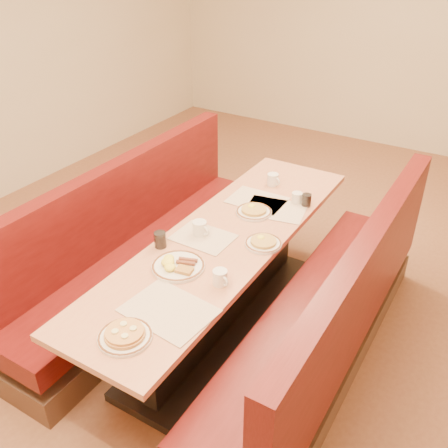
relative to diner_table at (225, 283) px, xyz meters
The scene contains 19 objects.
ground 0.37m from the diner_table, ahead, with size 8.00×8.00×0.00m, color #9E6647.
room_envelope 1.56m from the diner_table, ahead, with size 6.04×8.04×2.82m.
diner_table is the anchor object (origin of this frame).
booth_left 0.73m from the diner_table, behind, with size 0.55×2.50×1.05m.
booth_right 0.73m from the diner_table, ahead, with size 0.55×2.50×1.05m.
placemat_near_left 0.40m from the diner_table, 142.96° to the right, with size 0.37×0.28×0.00m, color beige.
placemat_near_right 0.86m from the diner_table, 81.02° to the right, with size 0.45×0.33×0.00m, color beige.
placemat_far_left 0.66m from the diner_table, 95.55° to the left, with size 0.40×0.30×0.00m, color beige.
placemat_far_right 0.62m from the diner_table, 75.94° to the left, with size 0.41×0.30×0.00m, color beige.
pancake_plate 1.10m from the diner_table, 86.66° to the right, with size 0.26×0.26×0.06m.
eggs_plate 0.59m from the diner_table, 97.90° to the right, with size 0.31×0.31×0.06m.
extra_plate_mid 0.47m from the diner_table, ahead, with size 0.23×0.23×0.05m.
extra_plate_far 0.53m from the diner_table, 87.66° to the left, with size 0.25×0.25×0.05m.
coffee_mug_a 0.65m from the diner_table, 62.03° to the right, with size 0.11×0.08×0.09m.
coffee_mug_b 0.45m from the diner_table, 155.80° to the right, with size 0.13×0.09×0.10m.
coffee_mug_c 0.80m from the diner_table, 72.21° to the left, with size 0.10×0.07×0.08m.
coffee_mug_d 0.92m from the diner_table, 94.66° to the left, with size 0.12×0.08×0.09m.
soda_tumbler_near 0.59m from the diner_table, 132.54° to the right, with size 0.07×0.07×0.10m.
soda_tumbler_mid 0.82m from the diner_table, 66.36° to the left, with size 0.07×0.07×0.09m.
Camera 1 is at (1.38, -2.29, 2.45)m, focal length 40.00 mm.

